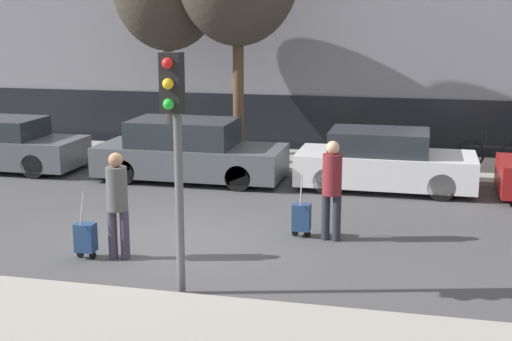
% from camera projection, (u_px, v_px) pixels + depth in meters
% --- Properties ---
extents(ground_plane, '(80.00, 80.00, 0.00)m').
position_uv_depth(ground_plane, '(176.00, 241.00, 12.58)').
color(ground_plane, '#424244').
extents(sidewalk_near, '(28.00, 2.50, 0.12)m').
position_uv_depth(sidewalk_near, '(76.00, 327.00, 9.00)').
color(sidewalk_near, gray).
rests_on(sidewalk_near, ground_plane).
extents(sidewalk_far, '(28.00, 3.00, 0.12)m').
position_uv_depth(sidewalk_far, '(263.00, 161.00, 19.22)').
color(sidewalk_far, gray).
rests_on(sidewalk_far, ground_plane).
extents(parked_car_0, '(4.04, 1.70, 1.34)m').
position_uv_depth(parked_car_0, '(3.00, 145.00, 18.29)').
color(parked_car_0, '#4C5156').
rests_on(parked_car_0, ground_plane).
extents(parked_car_1, '(4.49, 1.82, 1.47)m').
position_uv_depth(parked_car_1, '(189.00, 152.00, 17.13)').
color(parked_car_1, '#4C5156').
rests_on(parked_car_1, ground_plane).
extents(parked_car_2, '(3.99, 1.73, 1.36)m').
position_uv_depth(parked_car_2, '(384.00, 162.00, 16.21)').
color(parked_car_2, silver).
rests_on(parked_car_2, ground_plane).
extents(pedestrian_left, '(0.35, 0.34, 1.77)m').
position_uv_depth(pedestrian_left, '(117.00, 199.00, 11.48)').
color(pedestrian_left, '#383347').
rests_on(pedestrian_left, ground_plane).
extents(trolley_left, '(0.34, 0.29, 1.13)m').
position_uv_depth(trolley_left, '(86.00, 238.00, 11.64)').
color(trolley_left, navy).
rests_on(trolley_left, ground_plane).
extents(pedestrian_right, '(0.35, 0.34, 1.79)m').
position_uv_depth(pedestrian_right, '(332.00, 184.00, 12.44)').
color(pedestrian_right, '#23232D').
rests_on(pedestrian_right, ground_plane).
extents(trolley_right, '(0.34, 0.29, 1.14)m').
position_uv_depth(trolley_right, '(301.00, 217.00, 12.78)').
color(trolley_right, navy).
rests_on(trolley_right, ground_plane).
extents(traffic_light, '(0.28, 0.47, 3.44)m').
position_uv_depth(traffic_light, '(175.00, 125.00, 9.61)').
color(traffic_light, '#515154').
rests_on(traffic_light, ground_plane).
extents(parked_bicycle, '(1.77, 0.06, 0.96)m').
position_uv_depth(parked_bicycle, '(492.00, 154.00, 17.82)').
color(parked_bicycle, black).
rests_on(parked_bicycle, sidewalk_far).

